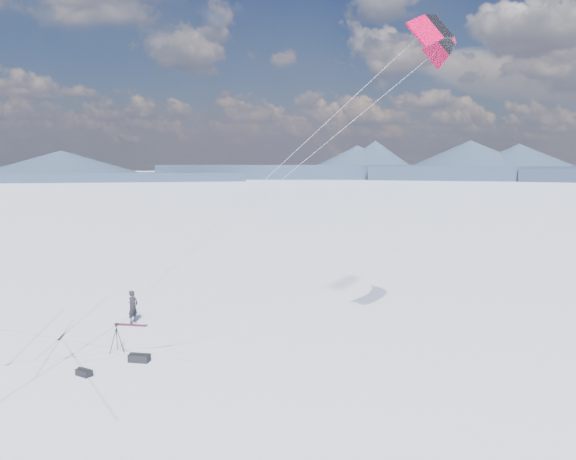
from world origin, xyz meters
The scene contains 9 objects.
ground centered at (0.00, 0.00, 0.00)m, with size 1800.00×1800.00×0.00m, color white.
horizon_hills centered at (0.00, 0.00, 4.39)m, with size 704.47×706.88×10.08m.
snow_tracks centered at (-0.41, -0.64, 0.00)m, with size 17.62×14.39×0.01m.
snowkiter centered at (-0.61, 4.29, 0.00)m, with size 0.64×0.42×1.77m, color black.
snowboard centered at (-0.35, 3.91, 0.02)m, with size 1.64×0.31×0.04m, color #85204E.
tripod centered at (1.96, 0.33, 0.87)m, with size 0.62×0.64×1.34m.
gear_bag_a centered at (3.72, -0.22, 0.17)m, with size 0.97×0.66×0.39m.
gear_bag_b centered at (2.84, -2.45, 0.14)m, with size 0.73×0.41×0.32m.
power_kite centered at (14.49, 5.92, 13.50)m, with size 16.34×5.29×13.31m.
Camera 1 is at (19.73, -18.20, 8.33)m, focal length 35.00 mm.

